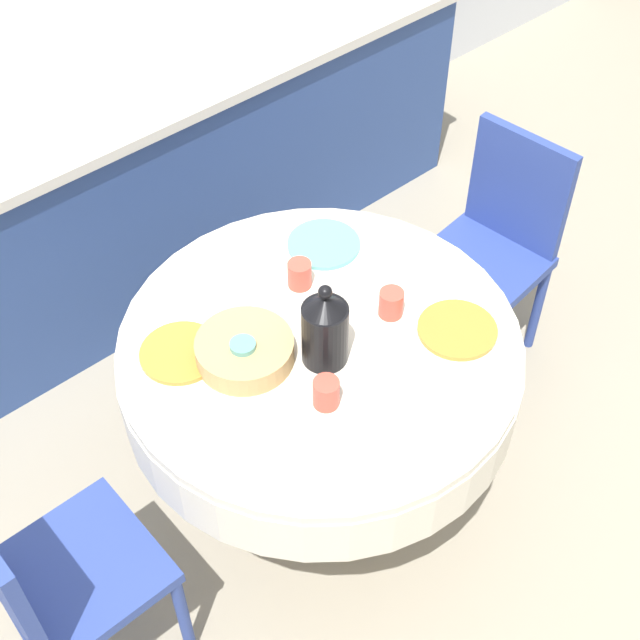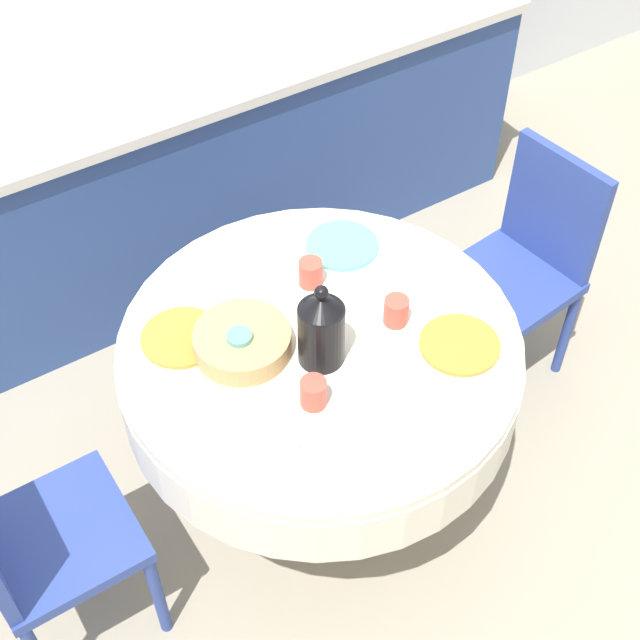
% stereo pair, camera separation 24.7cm
% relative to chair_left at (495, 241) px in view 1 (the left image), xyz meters
% --- Properties ---
extents(ground_plane, '(12.00, 12.00, 0.00)m').
position_rel_chair_left_xyz_m(ground_plane, '(-0.92, -0.11, -0.51)').
color(ground_plane, '#9E937F').
extents(kitchen_counter, '(3.24, 0.64, 0.90)m').
position_rel_chair_left_xyz_m(kitchen_counter, '(-0.92, 1.17, -0.06)').
color(kitchen_counter, '#2D4784').
rests_on(kitchen_counter, ground_plane).
extents(dining_table, '(1.17, 1.17, 0.75)m').
position_rel_chair_left_xyz_m(dining_table, '(-0.92, -0.11, 0.11)').
color(dining_table, tan).
rests_on(dining_table, ground_plane).
extents(chair_left, '(0.44, 0.44, 0.90)m').
position_rel_chair_left_xyz_m(chair_left, '(0.00, 0.00, 0.00)').
color(chair_left, '#2D428E').
rests_on(chair_left, ground_plane).
extents(chair_right, '(0.40, 0.40, 0.90)m').
position_rel_chair_left_xyz_m(chair_right, '(-1.84, -0.11, 0.00)').
color(chair_right, '#2D428E').
rests_on(chair_right, ground_plane).
extents(plate_near_left, '(0.23, 0.23, 0.01)m').
position_rel_chair_left_xyz_m(plate_near_left, '(-1.25, -0.32, 0.25)').
color(plate_near_left, white).
rests_on(plate_near_left, dining_table).
extents(cup_near_left, '(0.07, 0.07, 0.09)m').
position_rel_chair_left_xyz_m(cup_near_left, '(-1.06, -0.29, 0.28)').
color(cup_near_left, '#CC4C3D').
rests_on(cup_near_left, dining_table).
extents(plate_near_right, '(0.23, 0.23, 0.01)m').
position_rel_chair_left_xyz_m(plate_near_right, '(-0.60, -0.34, 0.25)').
color(plate_near_right, orange).
rests_on(plate_near_right, dining_table).
extents(cup_near_right, '(0.07, 0.07, 0.09)m').
position_rel_chair_left_xyz_m(cup_near_right, '(-0.70, -0.17, 0.28)').
color(cup_near_right, '#CC4C3D').
rests_on(cup_near_right, dining_table).
extents(plate_far_left, '(0.23, 0.23, 0.01)m').
position_rel_chair_left_xyz_m(plate_far_left, '(-1.25, 0.11, 0.25)').
color(plate_far_left, orange).
rests_on(plate_far_left, dining_table).
extents(cup_far_left, '(0.07, 0.07, 0.09)m').
position_rel_chair_left_xyz_m(cup_far_left, '(-1.14, -0.04, 0.28)').
color(cup_far_left, '#5BA39E').
rests_on(cup_far_left, dining_table).
extents(plate_far_right, '(0.23, 0.23, 0.01)m').
position_rel_chair_left_xyz_m(plate_far_right, '(-0.65, 0.18, 0.25)').
color(plate_far_right, '#60BCB7').
rests_on(plate_far_right, dining_table).
extents(cup_far_right, '(0.07, 0.07, 0.09)m').
position_rel_chair_left_xyz_m(cup_far_right, '(-0.82, 0.10, 0.28)').
color(cup_far_right, '#CC4C3D').
rests_on(cup_far_right, dining_table).
extents(coffee_carafe, '(0.13, 0.13, 0.28)m').
position_rel_chair_left_xyz_m(coffee_carafe, '(-0.95, -0.17, 0.36)').
color(coffee_carafe, black).
rests_on(coffee_carafe, dining_table).
extents(bread_basket, '(0.27, 0.27, 0.07)m').
position_rel_chair_left_xyz_m(bread_basket, '(-1.12, -0.02, 0.27)').
color(bread_basket, tan).
rests_on(bread_basket, dining_table).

